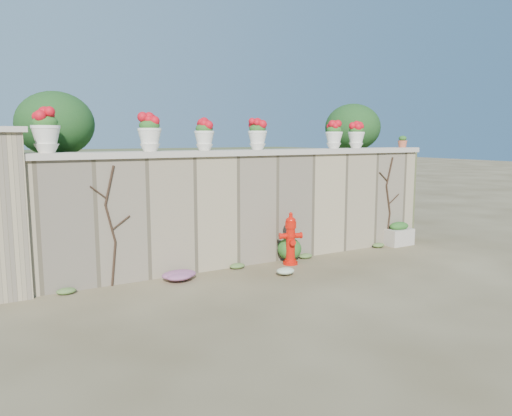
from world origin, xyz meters
TOP-DOWN VIEW (x-y plane):
  - ground at (0.00, 0.00)m, footprint 80.00×80.00m
  - stone_wall at (0.00, 1.80)m, footprint 8.00×0.40m
  - wall_cap at (0.00, 1.80)m, footprint 8.10×0.52m
  - gate_pillar at (-4.15, 1.80)m, footprint 0.72×0.72m
  - raised_fill at (0.00, 5.00)m, footprint 9.00×6.00m
  - back_shrub_left at (-3.20, 3.00)m, footprint 1.30×1.30m
  - back_shrub_right at (3.40, 3.00)m, footprint 1.30×1.30m
  - vine_left at (-2.67, 1.58)m, footprint 0.60×0.04m
  - vine_right at (3.23, 1.58)m, footprint 0.60×0.04m
  - fire_hydrant at (0.50, 1.28)m, footprint 0.42×0.30m
  - planter_box at (3.45, 1.47)m, footprint 0.62×0.37m
  - green_shrub at (0.68, 1.48)m, footprint 0.58×0.52m
  - magenta_clump at (-1.66, 1.27)m, footprint 0.83×0.55m
  - white_flowers at (-0.01, 0.71)m, footprint 0.49×0.39m
  - urn_pot_0 at (-3.51, 1.80)m, footprint 0.41×0.41m
  - urn_pot_1 at (-1.94, 1.80)m, footprint 0.39×0.39m
  - urn_pot_2 at (-0.97, 1.80)m, footprint 0.35×0.35m
  - urn_pot_3 at (0.09, 1.80)m, footprint 0.35×0.35m
  - urn_pot_4 at (1.87, 1.80)m, footprint 0.34×0.34m
  - urn_pot_5 at (2.46, 1.80)m, footprint 0.34×0.34m
  - terracotta_pot at (3.80, 1.80)m, footprint 0.21×0.21m

SIDE VIEW (x-z plane):
  - ground at x=0.00m, z-range 0.00..0.00m
  - white_flowers at x=-0.01m, z-range 0.00..0.18m
  - magenta_clump at x=-1.66m, z-range 0.00..0.22m
  - planter_box at x=3.45m, z-range -0.02..0.49m
  - green_shrub at x=0.68m, z-range 0.00..0.55m
  - fire_hydrant at x=0.50m, z-range 0.00..0.97m
  - vine_left at x=-2.67m, z-range 0.04..1.94m
  - vine_right at x=3.23m, z-range 0.04..1.94m
  - stone_wall at x=0.00m, z-range 0.00..2.00m
  - raised_fill at x=0.00m, z-range 0.00..2.00m
  - gate_pillar at x=-4.15m, z-range 0.02..2.50m
  - wall_cap at x=0.00m, z-range 2.00..2.10m
  - terracotta_pot at x=3.80m, z-range 2.09..2.34m
  - urn_pot_5 at x=2.46m, z-range 2.10..2.63m
  - urn_pot_4 at x=1.87m, z-range 2.10..2.63m
  - urn_pot_2 at x=-0.97m, z-range 2.10..2.64m
  - urn_pot_3 at x=0.09m, z-range 2.10..2.65m
  - urn_pot_1 at x=-1.94m, z-range 2.10..2.70m
  - urn_pot_0 at x=-3.51m, z-range 2.10..2.74m
  - back_shrub_left at x=-3.20m, z-range 2.00..3.10m
  - back_shrub_right at x=3.40m, z-range 2.00..3.10m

